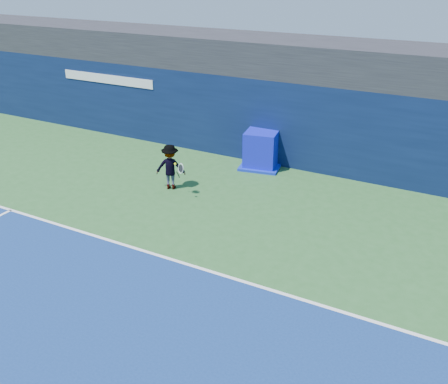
# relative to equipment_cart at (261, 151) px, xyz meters

# --- Properties ---
(ground) EXTENTS (80.00, 80.00, 0.00)m
(ground) POSITION_rel_equipment_cart_xyz_m (-0.04, -9.66, -0.60)
(ground) COLOR #2A5C29
(ground) RESTS_ON ground
(baseline) EXTENTS (24.00, 0.10, 0.01)m
(baseline) POSITION_rel_equipment_cart_xyz_m (-0.04, -6.66, -0.59)
(baseline) COLOR white
(baseline) RESTS_ON ground
(stadium_band) EXTENTS (36.00, 3.00, 1.20)m
(stadium_band) POSITION_rel_equipment_cart_xyz_m (-0.04, 1.84, 3.00)
(stadium_band) COLOR #222127
(stadium_band) RESTS_ON back_wall_assembly
(back_wall_assembly) EXTENTS (36.00, 1.03, 3.00)m
(back_wall_assembly) POSITION_rel_equipment_cart_xyz_m (-0.04, 0.84, 0.90)
(back_wall_assembly) COLOR #0A1638
(back_wall_assembly) RESTS_ON ground
(equipment_cart) EXTENTS (1.59, 1.59, 1.31)m
(equipment_cart) POSITION_rel_equipment_cart_xyz_m (0.00, 0.00, 0.00)
(equipment_cart) COLOR #0E12C4
(equipment_cart) RESTS_ON ground
(tennis_player) EXTENTS (1.27, 0.86, 1.47)m
(tennis_player) POSITION_rel_equipment_cart_xyz_m (-1.77, -3.08, 0.14)
(tennis_player) COLOR white
(tennis_player) RESTS_ON ground
(tennis_ball) EXTENTS (0.07, 0.07, 0.07)m
(tennis_ball) POSITION_rel_equipment_cart_xyz_m (-1.08, -3.81, 0.62)
(tennis_ball) COLOR yellow
(tennis_ball) RESTS_ON ground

